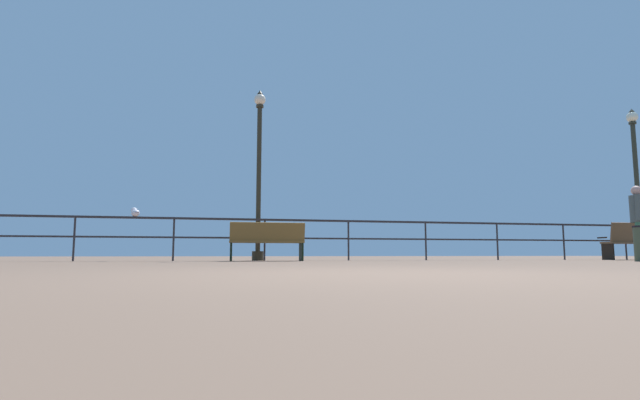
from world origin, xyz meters
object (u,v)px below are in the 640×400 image
bench_near_right (633,240)px  lamppost_right (637,177)px  seagull_on_rail (135,212)px  person_by_bench (638,217)px  bench_near_left (267,239)px  lamppost_center (259,169)px

bench_near_right → lamppost_right: 2.49m
bench_near_right → seagull_on_rail: seagull_on_rail is taller
bench_near_right → seagull_on_rail: (-12.61, 0.78, 0.55)m
bench_near_right → lamppost_right: size_ratio=0.33×
person_by_bench → seagull_on_rail: bearing=171.2°
bench_near_left → bench_near_right: bench_near_right is taller
lamppost_center → lamppost_right: (11.15, -0.00, 0.22)m
lamppost_center → person_by_bench: 9.26m
lamppost_right → person_by_bench: lamppost_right is taller
bench_near_right → person_by_bench: bearing=-130.6°
bench_near_left → lamppost_center: (-0.10, 0.95, 1.73)m
bench_near_right → seagull_on_rail: bearing=176.5°
lamppost_center → person_by_bench: (8.96, -2.01, -1.16)m
person_by_bench → seagull_on_rail: person_by_bench is taller
bench_near_left → lamppost_right: size_ratio=0.36×
bench_near_left → person_by_bench: person_by_bench is taller
lamppost_center → person_by_bench: bearing=-12.6°
lamppost_right → bench_near_right: bearing=-143.4°
lamppost_right → seagull_on_rail: lamppost_right is taller
bench_near_right → lamppost_right: bearing=36.6°
bench_near_left → lamppost_right: lamppost_right is taller
bench_near_right → bench_near_left: bearing=179.9°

